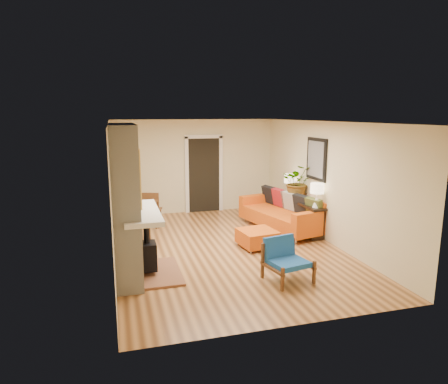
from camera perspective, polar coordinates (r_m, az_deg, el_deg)
The scene contains 10 objects.
room_shell at distance 10.78m, azimuth -0.38°, elevation 3.07°, with size 6.50×6.50×6.50m.
fireplace at distance 6.84m, azimuth -13.59°, elevation -2.02°, with size 1.09×1.68×2.60m.
sofa at distance 9.78m, azimuth 8.64°, elevation -2.93°, with size 1.52×2.49×0.91m.
ottoman at distance 8.44m, azimuth 4.79°, elevation -6.47°, with size 0.81×0.81×0.37m.
blue_chair at distance 6.89m, azimuth 8.68°, elevation -9.18°, with size 0.80×0.79×0.71m.
dining_table at distance 9.39m, azimuth -11.43°, elevation -2.46°, with size 1.05×1.69×0.89m.
console_table at distance 9.69m, azimuth 10.97°, elevation -2.06°, with size 0.34×1.85×0.72m.
lamp_near at distance 8.96m, azimuth 13.15°, elevation -0.05°, with size 0.30×0.30×0.54m.
lamp_far at distance 10.18m, azimuth 9.42°, elevation 1.42°, with size 0.30×0.30×0.54m.
houseplant at distance 9.75m, azimuth 10.52°, elevation 1.46°, with size 0.76×0.66×0.84m, color #1E5919.
Camera 1 is at (-2.19, -7.66, 2.77)m, focal length 32.00 mm.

